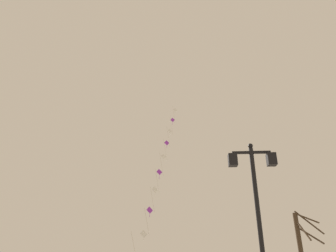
{
  "coord_description": "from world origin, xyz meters",
  "views": [
    {
      "loc": [
        0.93,
        -0.36,
        1.73
      ],
      "look_at": [
        0.12,
        12.88,
        7.53
      ],
      "focal_mm": 32.8,
      "sensor_mm": 36.0,
      "label": 1
    }
  ],
  "objects": [
    {
      "name": "bare_tree",
      "position": [
        6.08,
        14.94,
        2.05
      ],
      "size": [
        1.39,
        1.46,
        3.88
      ],
      "color": "#423323",
      "rests_on": "ground_plane"
    },
    {
      "name": "twin_lantern_lamp_post",
      "position": [
        3.06,
        9.32,
        3.63
      ],
      "size": [
        1.52,
        0.28,
        5.26
      ],
      "color": "black",
      "rests_on": "ground_plane"
    },
    {
      "name": "kite_train",
      "position": [
        -0.94,
        21.75,
        8.23
      ],
      "size": [
        2.27,
        9.96,
        15.28
      ],
      "color": "brown",
      "rests_on": "ground_plane"
    }
  ]
}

